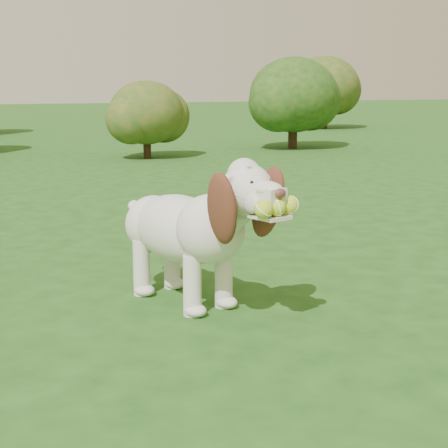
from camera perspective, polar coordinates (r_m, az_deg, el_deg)
name	(u,v)px	position (r m, az deg, el deg)	size (l,w,h in m)	color
ground	(131,292)	(3.85, -7.70, -5.62)	(80.00, 80.00, 0.00)	#1C4614
dog	(193,225)	(3.49, -2.63, -0.09)	(0.63, 1.21, 0.80)	silver
shrub_h	(325,86)	(18.39, 8.36, 11.27)	(1.80, 1.80, 1.87)	#382314
shrub_d	(294,95)	(12.46, 5.80, 10.63)	(1.57, 1.57, 1.62)	#382314
shrub_c	(146,113)	(10.83, -6.47, 9.17)	(1.16, 1.16, 1.20)	#382314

